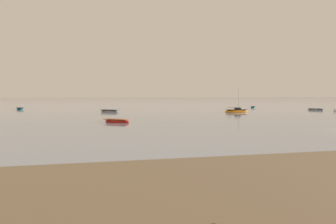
# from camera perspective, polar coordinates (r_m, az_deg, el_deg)

# --- Properties ---
(rowboat_moored_0) EXTENTS (2.69, 3.35, 0.52)m
(rowboat_moored_0) POSITION_cam_1_polar(r_m,az_deg,el_deg) (82.93, 22.37, 0.36)
(rowboat_moored_0) COLOR gray
(rowboat_moored_0) RESTS_ON ground
(rowboat_moored_2) EXTENTS (2.19, 3.96, 0.59)m
(rowboat_moored_2) POSITION_cam_1_polar(r_m,az_deg,el_deg) (87.09, -22.41, 0.48)
(rowboat_moored_2) COLOR #197084
(rowboat_moored_2) RESTS_ON ground
(sailboat_moored_0) EXTENTS (4.62, 1.57, 5.13)m
(sailboat_moored_0) POSITION_cam_1_polar(r_m,az_deg,el_deg) (69.26, 10.81, 0.16)
(sailboat_moored_0) COLOR orange
(sailboat_moored_0) RESTS_ON ground
(rowboat_moored_4) EXTENTS (3.33, 3.43, 0.56)m
(rowboat_moored_4) POSITION_cam_1_polar(r_m,az_deg,el_deg) (43.31, -8.06, -1.44)
(rowboat_moored_4) COLOR red
(rowboat_moored_4) RESTS_ON ground
(rowboat_moored_5) EXTENTS (3.79, 3.63, 0.62)m
(rowboat_moored_5) POSITION_cam_1_polar(r_m,az_deg,el_deg) (69.54, -9.24, 0.14)
(rowboat_moored_5) COLOR gray
(rowboat_moored_5) RESTS_ON ground
(rowboat_moored_6) EXTENTS (2.27, 3.17, 0.48)m
(rowboat_moored_6) POSITION_cam_1_polar(r_m,az_deg,el_deg) (94.35, 13.32, 0.75)
(rowboat_moored_6) COLOR #197084
(rowboat_moored_6) RESTS_ON ground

